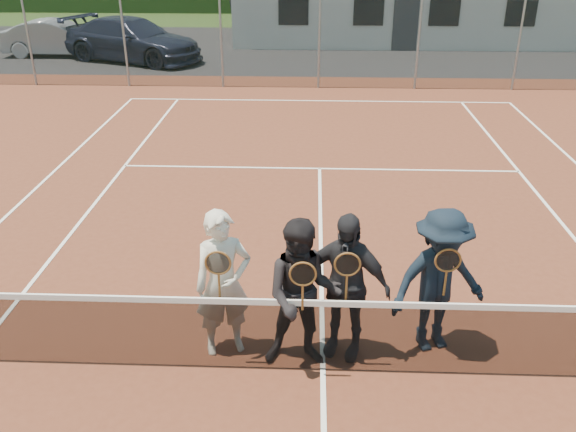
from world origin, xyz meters
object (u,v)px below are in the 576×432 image
tennis_net (324,333)px  player_a (223,284)px  player_b (303,295)px  car_c (133,40)px  car_b (57,38)px  player_c (345,285)px  player_d (439,281)px

tennis_net → player_a: 1.27m
player_a → player_b: 0.93m
car_c → tennis_net: (6.91, -17.50, -0.25)m
car_b → car_c: 3.33m
car_b → player_c: player_c is taller
tennis_net → player_a: bearing=162.6°
car_c → player_b: (6.67, -17.33, 0.13)m
player_a → player_d: same height
car_c → tennis_net: 18.82m
car_c → player_d: player_d is taller
player_d → player_c: bearing=-173.2°
car_c → player_a: player_a is taller
player_b → car_b: bearing=118.5°
car_b → player_c: bearing=-150.3°
car_c → player_a: bearing=-138.3°
car_b → player_d: size_ratio=2.30×
car_b → tennis_net: size_ratio=0.35×
car_c → player_c: bearing=-134.2°
car_b → player_a: bearing=-153.7°
player_a → tennis_net: bearing=-17.4°
player_c → player_d: same height
tennis_net → player_a: (-1.15, 0.36, 0.38)m
car_b → player_b: size_ratio=2.30×
car_b → player_c: size_ratio=2.30×
tennis_net → player_d: bearing=21.5°
car_b → tennis_net: car_b is taller
car_b → player_d: bearing=-147.6°
car_c → player_a: (5.76, -17.14, 0.14)m
car_b → player_d: (11.44, -17.87, 0.24)m
car_c → player_d: (8.23, -16.98, 0.13)m
car_c → player_c: player_c is taller
player_b → player_d: same height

